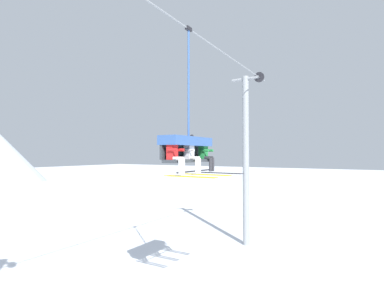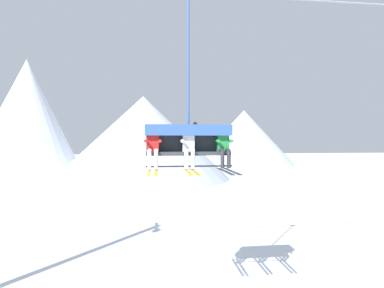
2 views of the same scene
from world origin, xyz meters
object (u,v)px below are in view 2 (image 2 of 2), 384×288
skier_white (189,145)px  skier_green (224,146)px  skier_red (153,146)px  chairlift_chair (188,133)px

skier_white → skier_green: size_ratio=1.00×
skier_green → skier_white: bearing=179.6°
skier_red → skier_white: size_ratio=1.00×
skier_red → skier_white: (0.99, 0.01, 0.02)m
skier_white → skier_green: skier_white is taller
skier_white → skier_red: bearing=-179.6°
skier_white → skier_green: 0.98m
chairlift_chair → skier_green: 1.07m
skier_red → skier_green: (1.96, 0.00, 0.00)m
chairlift_chair → skier_green: chairlift_chair is taller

